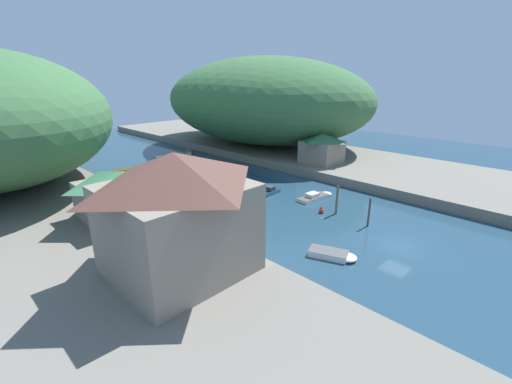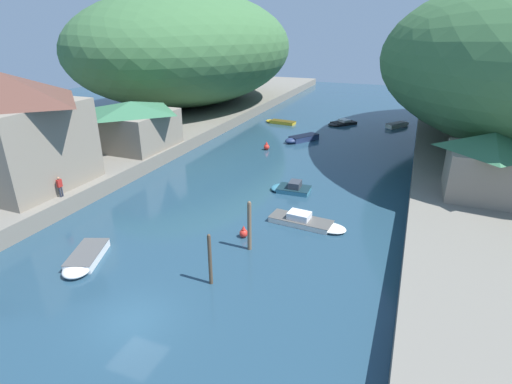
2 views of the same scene
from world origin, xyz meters
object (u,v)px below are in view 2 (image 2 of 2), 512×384
boathouse_shed (133,124)px  right_bank_cottage (488,164)px  boat_far_right_bank (341,123)px  boat_moored_right (279,122)px  boat_far_upstream (399,125)px  person_on_quay (60,185)px  boat_cabin_cruiser (290,188)px  channel_buoy_far (267,147)px  person_by_boathouse (93,164)px  boat_yellow_tender (308,222)px  boat_mid_channel (300,139)px  waterfront_building (12,129)px  boat_red_skiff (84,260)px  channel_buoy_near (244,233)px

boathouse_shed → right_bank_cottage: bearing=-1.8°
boat_far_right_bank → boat_moored_right: (-9.10, -2.69, -0.02)m
boat_far_upstream → boathouse_shed: bearing=-98.7°
person_on_quay → boat_cabin_cruiser: bearing=-48.8°
channel_buoy_far → person_by_boathouse: 20.54m
person_on_quay → boat_yellow_tender: bearing=-68.8°
channel_buoy_far → right_bank_cottage: bearing=-23.7°
boat_far_right_bank → boat_mid_channel: bearing=112.4°
person_on_quay → boat_mid_channel: bearing=-17.2°
waterfront_building → person_by_boathouse: 6.87m
waterfront_building → boat_far_right_bank: size_ratio=2.13×
boat_cabin_cruiser → boat_red_skiff: 18.61m
boat_red_skiff → boat_moored_right: (-1.00, 41.96, -0.06)m
boat_mid_channel → person_on_quay: size_ratio=3.02×
boat_red_skiff → person_on_quay: (-7.04, 5.28, 2.12)m
boathouse_shed → channel_buoy_far: bearing=34.6°
channel_buoy_near → boat_cabin_cruiser: bearing=86.5°
channel_buoy_far → boat_red_skiff: bearing=-94.3°
channel_buoy_far → person_on_quay: 24.53m
boat_far_right_bank → channel_buoy_near: size_ratio=5.29×
waterfront_building → boat_moored_right: (11.23, 35.72, -6.03)m
person_on_quay → channel_buoy_far: bearing=-16.0°
right_bank_cottage → channel_buoy_far: (-22.21, 9.77, -3.69)m
waterfront_building → boat_far_upstream: 49.74m
boat_far_right_bank → person_on_quay: bearing=107.2°
channel_buoy_far → person_by_boathouse: person_by_boathouse is taller
boat_cabin_cruiser → waterfront_building: bearing=113.6°
boathouse_shed → boat_red_skiff: bearing=-61.4°
boat_yellow_tender → boat_far_right_bank: 34.40m
boat_far_upstream → boat_far_right_bank: size_ratio=0.86×
boat_mid_channel → channel_buoy_near: channel_buoy_near is taller
boat_mid_channel → channel_buoy_near: bearing=130.0°
boat_far_upstream → boat_moored_right: (-17.36, -4.54, -0.10)m
boat_mid_channel → channel_buoy_near: 26.40m
boat_yellow_tender → person_on_quay: 19.81m
boat_cabin_cruiser → person_by_boathouse: person_by_boathouse is taller
channel_buoy_far → person_on_quay: person_on_quay is taller
boat_yellow_tender → channel_buoy_near: size_ratio=6.58×
right_bank_cottage → boat_far_right_bank: right_bank_cottage is taller
boat_moored_right → person_on_quay: bearing=176.6°
boat_far_upstream → boat_red_skiff: boat_far_upstream is taller
right_bank_cottage → boat_far_upstream: (-7.94, 28.31, -3.77)m
boat_mid_channel → boat_red_skiff: boat_mid_channel is taller
right_bank_cottage → boat_mid_channel: (-19.43, 14.96, -3.74)m
boat_moored_right → person_on_quay: 37.24m
boat_mid_channel → boat_cabin_cruiser: bearing=135.8°
boat_far_upstream → boat_yellow_tender: (-4.40, -36.03, -0.04)m
boat_far_right_bank → person_on_quay: person_on_quay is taller
boat_yellow_tender → person_on_quay: size_ratio=3.60×
channel_buoy_far → boat_mid_channel: bearing=61.8°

